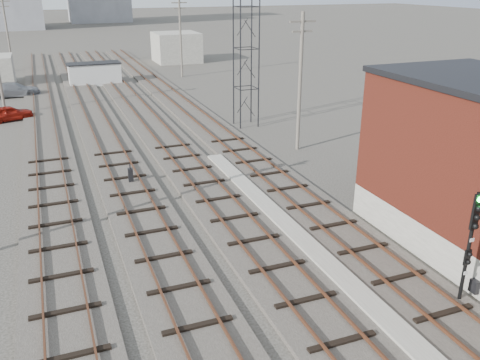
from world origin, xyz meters
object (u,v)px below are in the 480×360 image
site_trailer (95,73)px  car_red (9,113)px  signal_mast (471,240)px  switch_stand (131,176)px  car_grey (14,90)px

site_trailer → car_red: 15.89m
site_trailer → signal_mast: bearing=-81.4°
site_trailer → car_red: size_ratio=1.55×
switch_stand → car_grey: car_grey is taller
signal_mast → car_grey: (-15.65, 43.26, -1.87)m
switch_stand → car_red: 19.04m
signal_mast → switch_stand: 18.19m
switch_stand → car_grey: 28.37m
signal_mast → car_red: 37.06m
car_red → site_trailer: bearing=-49.4°
site_trailer → car_grey: size_ratio=1.17×
signal_mast → switch_stand: signal_mast is taller
site_trailer → car_red: site_trailer is taller
switch_stand → site_trailer: bearing=90.0°
car_red → car_grey: bearing=-18.5°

